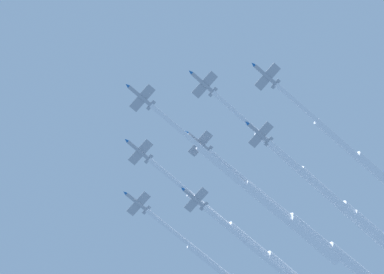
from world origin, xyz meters
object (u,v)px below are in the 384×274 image
(jet_port_mid, at_px, (314,235))
(jet_starboard_outer, at_px, (380,234))
(jet_starboard_inner, at_px, (252,244))
(jet_lead, at_px, (273,207))
(jet_starboard_mid, at_px, (381,176))
(jet_port_inner, at_px, (327,193))

(jet_port_mid, relative_size, jet_starboard_outer, 0.93)
(jet_starboard_inner, relative_size, jet_starboard_outer, 0.93)
(jet_lead, xyz_separation_m, jet_starboard_inner, (10.65, -11.26, 2.19))
(jet_lead, distance_m, jet_starboard_mid, 33.77)
(jet_lead, xyz_separation_m, jet_starboard_outer, (-27.33, -23.18, 2.39))
(jet_port_inner, distance_m, jet_starboard_mid, 16.94)
(jet_lead, distance_m, jet_starboard_inner, 15.65)
(jet_lead, bearing_deg, jet_starboard_mid, -174.20)
(jet_starboard_outer, bearing_deg, jet_starboard_mid, 107.38)
(jet_port_mid, bearing_deg, jet_lead, 61.71)
(jet_port_inner, relative_size, jet_starboard_inner, 1.09)
(jet_port_inner, height_order, jet_starboard_mid, jet_port_inner)
(jet_lead, relative_size, jet_port_inner, 1.02)
(jet_port_mid, height_order, jet_starboard_outer, jet_starboard_outer)
(jet_starboard_outer, bearing_deg, jet_lead, 40.30)
(jet_lead, height_order, jet_starboard_inner, jet_starboard_inner)
(jet_starboard_mid, bearing_deg, jet_port_inner, 0.01)
(jet_starboard_inner, relative_size, jet_port_mid, 1.00)
(jet_starboard_mid, bearing_deg, jet_port_mid, -25.95)
(jet_lead, relative_size, jet_starboard_inner, 1.10)
(jet_lead, bearing_deg, jet_port_inner, -168.43)
(jet_port_inner, bearing_deg, jet_lead, 11.57)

